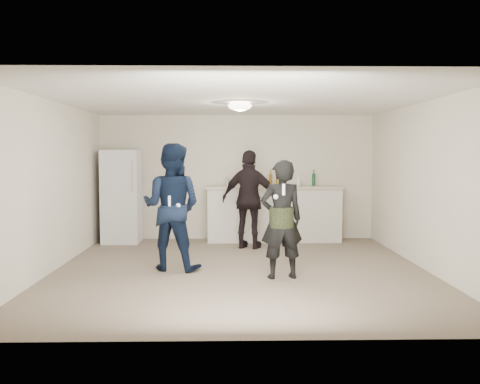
{
  "coord_description": "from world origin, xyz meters",
  "views": [
    {
      "loc": [
        -0.17,
        -7.81,
        1.71
      ],
      "look_at": [
        0.0,
        0.2,
        1.15
      ],
      "focal_mm": 40.0,
      "sensor_mm": 36.0,
      "label": 1
    }
  ],
  "objects_px": {
    "shaker": "(228,182)",
    "woman": "(281,219)",
    "man": "(172,207)",
    "spectator": "(250,199)",
    "counter": "(274,215)",
    "fridge": "(122,196)"
  },
  "relations": [
    {
      "from": "counter",
      "to": "spectator",
      "type": "distance_m",
      "value": 1.03
    },
    {
      "from": "fridge",
      "to": "spectator",
      "type": "bearing_deg",
      "value": -16.74
    },
    {
      "from": "counter",
      "to": "fridge",
      "type": "height_order",
      "value": "fridge"
    },
    {
      "from": "counter",
      "to": "shaker",
      "type": "relative_size",
      "value": 15.29
    },
    {
      "from": "shaker",
      "to": "man",
      "type": "relative_size",
      "value": 0.09
    },
    {
      "from": "counter",
      "to": "shaker",
      "type": "xyz_separation_m",
      "value": [
        -0.91,
        0.12,
        0.65
      ]
    },
    {
      "from": "man",
      "to": "woman",
      "type": "bearing_deg",
      "value": 173.97
    },
    {
      "from": "shaker",
      "to": "woman",
      "type": "relative_size",
      "value": 0.1
    },
    {
      "from": "fridge",
      "to": "man",
      "type": "relative_size",
      "value": 0.96
    },
    {
      "from": "woman",
      "to": "spectator",
      "type": "relative_size",
      "value": 0.91
    },
    {
      "from": "man",
      "to": "woman",
      "type": "xyz_separation_m",
      "value": [
        1.57,
        -0.6,
        -0.12
      ]
    },
    {
      "from": "fridge",
      "to": "spectator",
      "type": "height_order",
      "value": "fridge"
    },
    {
      "from": "counter",
      "to": "man",
      "type": "distance_m",
      "value": 3.14
    },
    {
      "from": "spectator",
      "to": "woman",
      "type": "bearing_deg",
      "value": 117.05
    },
    {
      "from": "shaker",
      "to": "man",
      "type": "bearing_deg",
      "value": -106.94
    },
    {
      "from": "man",
      "to": "spectator",
      "type": "bearing_deg",
      "value": -110.16
    },
    {
      "from": "shaker",
      "to": "man",
      "type": "height_order",
      "value": "man"
    },
    {
      "from": "fridge",
      "to": "man",
      "type": "bearing_deg",
      "value": -63.79
    },
    {
      "from": "fridge",
      "to": "shaker",
      "type": "height_order",
      "value": "fridge"
    },
    {
      "from": "counter",
      "to": "spectator",
      "type": "bearing_deg",
      "value": -121.98
    },
    {
      "from": "man",
      "to": "woman",
      "type": "distance_m",
      "value": 1.69
    },
    {
      "from": "spectator",
      "to": "man",
      "type": "bearing_deg",
      "value": 73.96
    }
  ]
}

